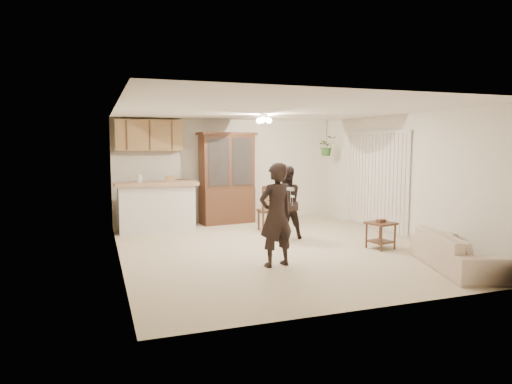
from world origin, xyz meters
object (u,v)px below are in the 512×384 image
object	(u,v)px
side_table	(381,235)
chair_bar	(164,216)
child	(285,206)
chair_hutch_left	(180,213)
china_hutch	(227,179)
chair_hutch_right	(269,218)
adult	(276,209)
sofa	(457,245)

from	to	relation	value
side_table	chair_bar	size ratio (longest dim) A/B	0.53
child	chair_hutch_left	size ratio (longest dim) A/B	1.25
china_hutch	chair_hutch_right	size ratio (longest dim) A/B	2.14
chair_bar	chair_hutch_right	size ratio (longest dim) A/B	1.01
side_table	chair_hutch_left	size ratio (longest dim) A/B	0.50
china_hutch	chair_hutch_right	bearing A→B (deg)	-72.38
chair_hutch_right	side_table	bearing A→B (deg)	124.80
adult	side_table	xyz separation A→B (m)	(2.25, 0.48, -0.65)
sofa	side_table	size ratio (longest dim) A/B	3.48
child	chair_bar	world-z (taller)	child
chair_bar	chair_hutch_right	bearing A→B (deg)	-35.89
adult	sofa	bearing A→B (deg)	145.78
chair_hutch_left	chair_hutch_right	size ratio (longest dim) A/B	1.06
chair_hutch_left	side_table	bearing A→B (deg)	-21.60
china_hutch	chair_hutch_left	bearing A→B (deg)	173.11
sofa	side_table	bearing A→B (deg)	29.15
side_table	chair_hutch_left	xyz separation A→B (m)	(-3.04, 3.56, 0.05)
china_hutch	chair_bar	bearing A→B (deg)	-174.60
side_table	chair_hutch_right	bearing A→B (deg)	120.15
adult	child	bearing A→B (deg)	-128.74
child	china_hutch	bearing A→B (deg)	-74.05
chair_hutch_left	adult	bearing A→B (deg)	-50.99
sofa	china_hutch	bearing A→B (deg)	41.50
sofa	child	distance (m)	3.34
adult	chair_hutch_left	xyz separation A→B (m)	(-0.79, 4.04, -0.60)
chair_bar	chair_hutch_left	distance (m)	0.53
adult	chair_bar	xyz separation A→B (m)	(-1.20, 3.71, -0.61)
sofa	chair_hutch_right	xyz separation A→B (m)	(-1.61, 3.79, -0.08)
adult	chair_hutch_left	size ratio (longest dim) A/B	1.67
side_table	chair_bar	distance (m)	4.72
adult	chair_bar	bearing A→B (deg)	-83.70
sofa	side_table	world-z (taller)	sofa
china_hutch	side_table	world-z (taller)	china_hutch
adult	chair_hutch_right	distance (m)	2.96
child	adult	bearing A→B (deg)	63.45
sofa	side_table	distance (m)	1.57
sofa	child	size ratio (longest dim) A/B	1.39
adult	child	xyz separation A→B (m)	(0.95, 1.86, -0.22)
child	chair_bar	bearing A→B (deg)	-40.01
sofa	chair_hutch_right	world-z (taller)	chair_hutch_right
chair_hutch_left	child	bearing A→B (deg)	-23.37
sofa	china_hutch	size ratio (longest dim) A/B	0.86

